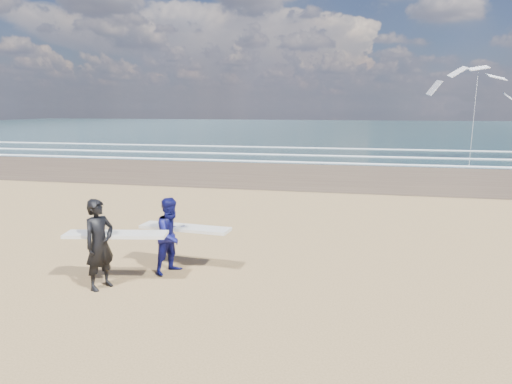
# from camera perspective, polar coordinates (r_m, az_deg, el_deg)

# --- Properties ---
(ocean) EXTENTS (220.00, 100.00, 0.02)m
(ocean) POSITION_cam_1_polar(r_m,az_deg,el_deg) (81.71, 22.19, 7.20)
(ocean) COLOR #173033
(ocean) RESTS_ON ground
(surfer_near) EXTENTS (2.26, 1.23, 1.95)m
(surfer_near) POSITION_cam_1_polar(r_m,az_deg,el_deg) (10.26, -18.78, -6.07)
(surfer_near) COLOR black
(surfer_near) RESTS_ON ground
(surfer_far) EXTENTS (2.24, 1.25, 1.79)m
(surfer_far) POSITION_cam_1_polar(r_m,az_deg,el_deg) (10.83, -10.37, -5.28)
(surfer_far) COLOR #0E0F4F
(surfer_far) RESTS_ON ground
(kite_1) EXTENTS (6.25, 4.79, 7.70)m
(kite_1) POSITION_cam_1_polar(r_m,az_deg,el_deg) (35.34, 25.76, 10.57)
(kite_1) COLOR slate
(kite_1) RESTS_ON ground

